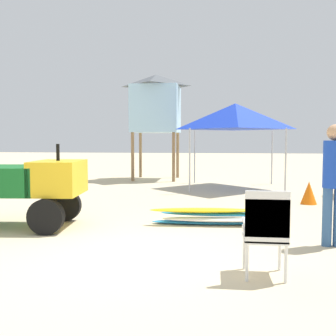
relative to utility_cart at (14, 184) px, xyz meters
The scene contains 8 objects.
ground 2.78m from the utility_cart, 30.58° to the right, with size 80.00×80.00×0.00m, color beige.
utility_cart is the anchor object (origin of this frame).
stacked_plastic_chairs 4.69m from the utility_cart, 27.40° to the right, with size 0.48×0.48×1.02m.
surfboard_pile 3.62m from the utility_cart, ahead, with size 2.30×0.57×0.32m.
lifeguard_near_center 5.36m from the utility_cart, ahead, with size 0.32×0.32×1.80m.
popup_canopy 7.64m from the utility_cart, 55.80° to the left, with size 2.78×2.78×2.73m.
lifeguard_tower 9.07m from the utility_cart, 81.80° to the left, with size 1.98×1.98×4.10m.
traffic_cone_near 6.72m from the utility_cart, 28.93° to the left, with size 0.39×0.39×0.56m, color orange.
Camera 1 is at (1.30, -5.25, 1.58)m, focal length 41.92 mm.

